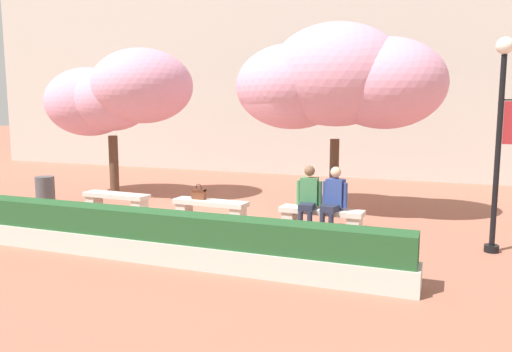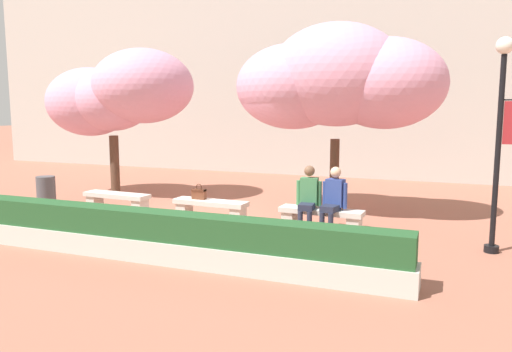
{
  "view_description": "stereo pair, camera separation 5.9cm",
  "coord_description": "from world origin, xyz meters",
  "px_view_note": "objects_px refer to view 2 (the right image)",
  "views": [
    {
      "loc": [
        4.73,
        -9.46,
        2.44
      ],
      "look_at": [
        0.98,
        0.2,
        1.0
      ],
      "focal_mm": 35.0,
      "sensor_mm": 36.0,
      "label": 1
    },
    {
      "loc": [
        4.79,
        -9.44,
        2.44
      ],
      "look_at": [
        0.98,
        0.2,
        1.0
      ],
      "focal_mm": 35.0,
      "sensor_mm": 36.0,
      "label": 2
    }
  ],
  "objects_px": {
    "stone_bench_near_west": "(210,207)",
    "person_seated_right": "(333,198)",
    "person_seated_left": "(308,196)",
    "handbag": "(199,193)",
    "stone_bench_center": "(321,216)",
    "cherry_tree_secondary": "(119,95)",
    "stone_bench_west_end": "(117,199)",
    "trash_bin": "(46,192)",
    "cherry_tree_main": "(336,81)",
    "lamp_post_with_banner": "(500,125)"
  },
  "relations": [
    {
      "from": "stone_bench_near_west",
      "to": "person_seated_right",
      "type": "distance_m",
      "value": 2.72
    },
    {
      "from": "stone_bench_near_west",
      "to": "person_seated_left",
      "type": "bearing_deg",
      "value": -1.4
    },
    {
      "from": "person_seated_right",
      "to": "handbag",
      "type": "relative_size",
      "value": 3.81
    },
    {
      "from": "stone_bench_near_west",
      "to": "person_seated_right",
      "type": "xyz_separation_m",
      "value": [
        2.69,
        -0.05,
        0.4
      ]
    },
    {
      "from": "stone_bench_center",
      "to": "cherry_tree_secondary",
      "type": "bearing_deg",
      "value": 163.96
    },
    {
      "from": "stone_bench_west_end",
      "to": "person_seated_left",
      "type": "xyz_separation_m",
      "value": [
        4.62,
        -0.05,
        0.4
      ]
    },
    {
      "from": "stone_bench_near_west",
      "to": "stone_bench_center",
      "type": "relative_size",
      "value": 1.0
    },
    {
      "from": "person_seated_left",
      "to": "stone_bench_center",
      "type": "bearing_deg",
      "value": 11.85
    },
    {
      "from": "person_seated_left",
      "to": "stone_bench_west_end",
      "type": "bearing_deg",
      "value": 179.34
    },
    {
      "from": "person_seated_right",
      "to": "trash_bin",
      "type": "distance_m",
      "value": 7.0
    },
    {
      "from": "person_seated_right",
      "to": "handbag",
      "type": "bearing_deg",
      "value": 178.56
    },
    {
      "from": "stone_bench_center",
      "to": "person_seated_left",
      "type": "distance_m",
      "value": 0.48
    },
    {
      "from": "person_seated_left",
      "to": "cherry_tree_secondary",
      "type": "height_order",
      "value": "cherry_tree_secondary"
    },
    {
      "from": "person_seated_right",
      "to": "cherry_tree_secondary",
      "type": "xyz_separation_m",
      "value": [
        -6.26,
        1.78,
        2.07
      ]
    },
    {
      "from": "stone_bench_near_west",
      "to": "trash_bin",
      "type": "xyz_separation_m",
      "value": [
        -4.3,
        -0.26,
        0.09
      ]
    },
    {
      "from": "stone_bench_center",
      "to": "person_seated_left",
      "type": "xyz_separation_m",
      "value": [
        -0.25,
        -0.05,
        0.4
      ]
    },
    {
      "from": "handbag",
      "to": "cherry_tree_main",
      "type": "xyz_separation_m",
      "value": [
        2.6,
        1.61,
        2.42
      ]
    },
    {
      "from": "person_seated_left",
      "to": "lamp_post_with_banner",
      "type": "bearing_deg",
      "value": -5.5
    },
    {
      "from": "stone_bench_near_west",
      "to": "person_seated_left",
      "type": "relative_size",
      "value": 1.31
    },
    {
      "from": "cherry_tree_main",
      "to": "person_seated_left",
      "type": "bearing_deg",
      "value": -94.38
    },
    {
      "from": "trash_bin",
      "to": "cherry_tree_secondary",
      "type": "bearing_deg",
      "value": 69.83
    },
    {
      "from": "trash_bin",
      "to": "stone_bench_west_end",
      "type": "bearing_deg",
      "value": 7.89
    },
    {
      "from": "handbag",
      "to": "cherry_tree_main",
      "type": "bearing_deg",
      "value": 31.72
    },
    {
      "from": "person_seated_left",
      "to": "trash_bin",
      "type": "height_order",
      "value": "person_seated_left"
    },
    {
      "from": "stone_bench_near_west",
      "to": "handbag",
      "type": "height_order",
      "value": "handbag"
    },
    {
      "from": "cherry_tree_main",
      "to": "lamp_post_with_banner",
      "type": "height_order",
      "value": "cherry_tree_main"
    },
    {
      "from": "stone_bench_west_end",
      "to": "stone_bench_center",
      "type": "relative_size",
      "value": 1.0
    },
    {
      "from": "person_seated_right",
      "to": "cherry_tree_main",
      "type": "relative_size",
      "value": 0.28
    },
    {
      "from": "cherry_tree_main",
      "to": "stone_bench_center",
      "type": "bearing_deg",
      "value": -85.61
    },
    {
      "from": "stone_bench_near_west",
      "to": "handbag",
      "type": "relative_size",
      "value": 4.98
    },
    {
      "from": "person_seated_right",
      "to": "lamp_post_with_banner",
      "type": "xyz_separation_m",
      "value": [
        2.81,
        -0.32,
        1.45
      ]
    },
    {
      "from": "stone_bench_center",
      "to": "person_seated_left",
      "type": "relative_size",
      "value": 1.31
    },
    {
      "from": "stone_bench_center",
      "to": "handbag",
      "type": "xyz_separation_m",
      "value": [
        -2.73,
        0.02,
        0.28
      ]
    },
    {
      "from": "person_seated_right",
      "to": "trash_bin",
      "type": "xyz_separation_m",
      "value": [
        -6.99,
        -0.21,
        -0.31
      ]
    },
    {
      "from": "person_seated_right",
      "to": "person_seated_left",
      "type": "bearing_deg",
      "value": -179.88
    },
    {
      "from": "cherry_tree_secondary",
      "to": "trash_bin",
      "type": "xyz_separation_m",
      "value": [
        -0.73,
        -1.99,
        -2.37
      ]
    },
    {
      "from": "stone_bench_west_end",
      "to": "stone_bench_center",
      "type": "height_order",
      "value": "same"
    },
    {
      "from": "trash_bin",
      "to": "cherry_tree_main",
      "type": "bearing_deg",
      "value": 15.93
    },
    {
      "from": "stone_bench_near_west",
      "to": "cherry_tree_main",
      "type": "distance_m",
      "value": 3.91
    },
    {
      "from": "stone_bench_west_end",
      "to": "trash_bin",
      "type": "xyz_separation_m",
      "value": [
        -1.86,
        -0.26,
        0.09
      ]
    },
    {
      "from": "person_seated_left",
      "to": "handbag",
      "type": "bearing_deg",
      "value": 178.24
    },
    {
      "from": "person_seated_left",
      "to": "cherry_tree_secondary",
      "type": "bearing_deg",
      "value": 162.8
    },
    {
      "from": "stone_bench_west_end",
      "to": "cherry_tree_main",
      "type": "distance_m",
      "value": 5.7
    },
    {
      "from": "lamp_post_with_banner",
      "to": "person_seated_right",
      "type": "bearing_deg",
      "value": 173.51
    },
    {
      "from": "stone_bench_west_end",
      "to": "cherry_tree_secondary",
      "type": "xyz_separation_m",
      "value": [
        -1.13,
        1.73,
        2.46
      ]
    },
    {
      "from": "stone_bench_west_end",
      "to": "handbag",
      "type": "distance_m",
      "value": 2.17
    },
    {
      "from": "cherry_tree_main",
      "to": "trash_bin",
      "type": "height_order",
      "value": "cherry_tree_main"
    },
    {
      "from": "handbag",
      "to": "stone_bench_center",
      "type": "bearing_deg",
      "value": -0.47
    },
    {
      "from": "lamp_post_with_banner",
      "to": "cherry_tree_main",
      "type": "bearing_deg",
      "value": 147.81
    },
    {
      "from": "stone_bench_near_west",
      "to": "stone_bench_center",
      "type": "bearing_deg",
      "value": 0.0
    }
  ]
}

